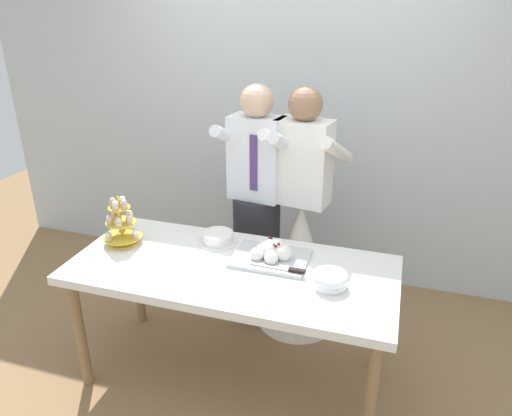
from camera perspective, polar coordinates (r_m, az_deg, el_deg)
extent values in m
plane|color=olive|center=(3.12, -2.60, -19.25)|extent=(8.00, 8.00, 0.00)
cube|color=silver|center=(3.70, 4.57, 13.12)|extent=(5.20, 0.10, 2.90)
cube|color=white|center=(2.67, -2.90, -7.40)|extent=(1.80, 0.80, 0.05)
cylinder|color=olive|center=(3.01, -20.24, -13.88)|extent=(0.06, 0.06, 0.72)
cylinder|color=olive|center=(2.54, 13.54, -21.28)|extent=(0.06, 0.06, 0.72)
cylinder|color=olive|center=(3.44, -13.96, -7.97)|extent=(0.06, 0.06, 0.72)
cylinder|color=olive|center=(3.03, 14.60, -12.86)|extent=(0.06, 0.06, 0.72)
cylinder|color=gold|center=(2.99, -15.54, -3.96)|extent=(0.17, 0.17, 0.01)
cylinder|color=gold|center=(2.93, -15.85, -1.43)|extent=(0.01, 0.01, 0.31)
cylinder|color=gold|center=(2.98, -15.62, -3.30)|extent=(0.23, 0.23, 0.01)
cylinder|color=#D1B784|center=(2.93, -14.21, -3.25)|extent=(0.04, 0.04, 0.03)
sphere|color=white|center=(2.92, -14.25, -2.83)|extent=(0.04, 0.04, 0.04)
cylinder|color=#D1B784|center=(3.05, -15.70, -2.29)|extent=(0.04, 0.04, 0.03)
sphere|color=white|center=(3.04, -15.75, -1.89)|extent=(0.04, 0.04, 0.04)
cylinder|color=#D1B784|center=(2.94, -17.18, -3.48)|extent=(0.04, 0.04, 0.03)
sphere|color=beige|center=(2.93, -17.24, -3.06)|extent=(0.04, 0.04, 0.04)
cylinder|color=gold|center=(2.94, -15.83, -1.65)|extent=(0.18, 0.18, 0.01)
cylinder|color=#D1B784|center=(2.89, -14.88, -1.55)|extent=(0.04, 0.04, 0.03)
sphere|color=#EAB7C6|center=(2.88, -14.93, -1.12)|extent=(0.04, 0.04, 0.04)
cylinder|color=#D1B784|center=(2.96, -14.85, -0.98)|extent=(0.04, 0.04, 0.03)
sphere|color=white|center=(2.95, -14.90, -0.56)|extent=(0.04, 0.04, 0.04)
cylinder|color=#D1B784|center=(2.98, -16.43, -0.98)|extent=(0.04, 0.04, 0.03)
sphere|color=#D6B27A|center=(2.97, -16.49, -0.56)|extent=(0.04, 0.04, 0.04)
cylinder|color=#D1B784|center=(2.92, -17.05, -1.56)|extent=(0.04, 0.04, 0.03)
sphere|color=#EAB7C6|center=(2.91, -17.10, -1.14)|extent=(0.04, 0.04, 0.04)
cylinder|color=#D1B784|center=(2.87, -16.06, -1.87)|extent=(0.04, 0.04, 0.03)
sphere|color=beige|center=(2.86, -16.11, -1.44)|extent=(0.04, 0.04, 0.04)
cylinder|color=gold|center=(2.90, -16.03, 0.05)|extent=(0.13, 0.13, 0.01)
cylinder|color=#D1B784|center=(2.87, -15.48, 0.25)|extent=(0.04, 0.04, 0.03)
sphere|color=#EAB7C6|center=(2.86, -15.54, 0.69)|extent=(0.04, 0.04, 0.04)
cylinder|color=#D1B784|center=(2.92, -15.62, 0.62)|extent=(0.04, 0.04, 0.03)
sphere|color=white|center=(2.91, -15.67, 1.06)|extent=(0.04, 0.04, 0.04)
cylinder|color=#D1B784|center=(2.91, -16.70, 0.43)|extent=(0.04, 0.04, 0.03)
sphere|color=#D6B27A|center=(2.90, -16.76, 0.86)|extent=(0.04, 0.04, 0.04)
cylinder|color=#D1B784|center=(2.86, -16.42, 0.07)|extent=(0.04, 0.04, 0.03)
sphere|color=white|center=(2.85, -16.48, 0.51)|extent=(0.04, 0.04, 0.04)
cube|color=silver|center=(2.71, 1.76, -6.02)|extent=(0.42, 0.31, 0.02)
sphere|color=white|center=(2.67, 3.32, -5.40)|extent=(0.10, 0.10, 0.10)
sphere|color=white|center=(2.72, 2.45, -4.66)|extent=(0.10, 0.10, 0.10)
sphere|color=white|center=(2.74, 0.81, -4.73)|extent=(0.07, 0.07, 0.07)
sphere|color=white|center=(2.66, 0.14, -5.55)|extent=(0.08, 0.08, 0.08)
sphere|color=white|center=(2.63, 1.82, -5.96)|extent=(0.08, 0.08, 0.08)
sphere|color=white|center=(2.68, 1.77, -4.96)|extent=(0.11, 0.11, 0.11)
sphere|color=#2D1938|center=(2.70, 1.82, -3.67)|extent=(0.02, 0.02, 0.02)
sphere|color=#DB474C|center=(2.63, 2.18, -4.40)|extent=(0.02, 0.02, 0.02)
sphere|color=#2D1938|center=(2.61, 2.37, -4.59)|extent=(0.02, 0.02, 0.02)
sphere|color=#B21923|center=(2.65, 2.71, -4.33)|extent=(0.02, 0.02, 0.02)
sphere|color=#B21923|center=(2.70, 1.64, -3.57)|extent=(0.02, 0.02, 0.02)
cube|color=silver|center=(2.59, 1.71, -7.01)|extent=(0.23, 0.03, 0.00)
cube|color=black|center=(2.56, 4.93, -7.47)|extent=(0.09, 0.03, 0.02)
cylinder|color=white|center=(2.51, 8.73, -9.09)|extent=(0.18, 0.18, 0.01)
cylinder|color=white|center=(2.50, 8.82, -8.91)|extent=(0.18, 0.18, 0.01)
cylinder|color=white|center=(2.49, 8.86, -8.73)|extent=(0.18, 0.18, 0.01)
cylinder|color=white|center=(2.49, 8.84, -8.48)|extent=(0.18, 0.18, 0.01)
cylinder|color=white|center=(2.48, 8.84, -8.28)|extent=(0.18, 0.18, 0.01)
cylinder|color=white|center=(2.48, 8.92, -8.06)|extent=(0.18, 0.18, 0.01)
cylinder|color=white|center=(2.47, 8.84, -7.87)|extent=(0.18, 0.18, 0.01)
cylinder|color=white|center=(2.90, -4.56, -4.06)|extent=(0.24, 0.24, 0.01)
cylinder|color=white|center=(2.88, -4.58, -3.46)|extent=(0.18, 0.18, 0.06)
cylinder|color=#232328|center=(3.37, 0.07, -5.90)|extent=(0.32, 0.32, 0.92)
cube|color=white|center=(3.08, 0.07, 5.99)|extent=(0.36, 0.24, 0.54)
sphere|color=#D8B293|center=(2.99, 0.08, 12.66)|extent=(0.21, 0.21, 0.21)
cylinder|color=white|center=(3.12, -2.87, 8.28)|extent=(0.14, 0.49, 0.28)
cylinder|color=white|center=(2.97, 3.72, 7.46)|extent=(0.14, 0.49, 0.28)
cube|color=#4C3372|center=(2.98, -0.29, 5.37)|extent=(0.05, 0.02, 0.36)
cone|color=white|center=(3.31, 5.14, -6.68)|extent=(0.56, 0.56, 0.92)
cube|color=white|center=(3.00, 5.64, 5.41)|extent=(0.37, 0.25, 0.54)
sphere|color=#997054|center=(2.91, 5.93, 12.23)|extent=(0.21, 0.21, 0.21)
cylinder|color=white|center=(3.04, 2.74, 7.84)|extent=(0.16, 0.49, 0.28)
cylinder|color=white|center=(2.91, 9.62, 6.81)|extent=(0.16, 0.49, 0.28)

